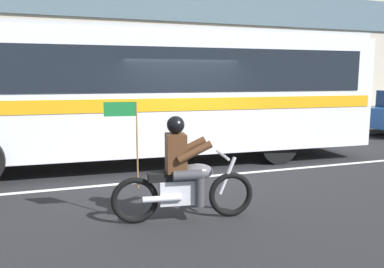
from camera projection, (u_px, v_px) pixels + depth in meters
ground_plane at (182, 171)px, 8.65m from camera, size 60.00×60.00×0.00m
sidewalk_curb at (139, 136)px, 13.41m from camera, size 28.00×3.80×0.15m
lane_center_stripe at (191, 178)px, 8.09m from camera, size 26.60×0.14×0.01m
transit_bus at (143, 87)px, 9.29m from camera, size 11.42×3.06×3.22m
motorcycle_with_rider at (182, 176)px, 5.60m from camera, size 2.18×0.68×1.78m
fire_hydrant at (50, 132)px, 11.18m from camera, size 0.22×0.30×0.75m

